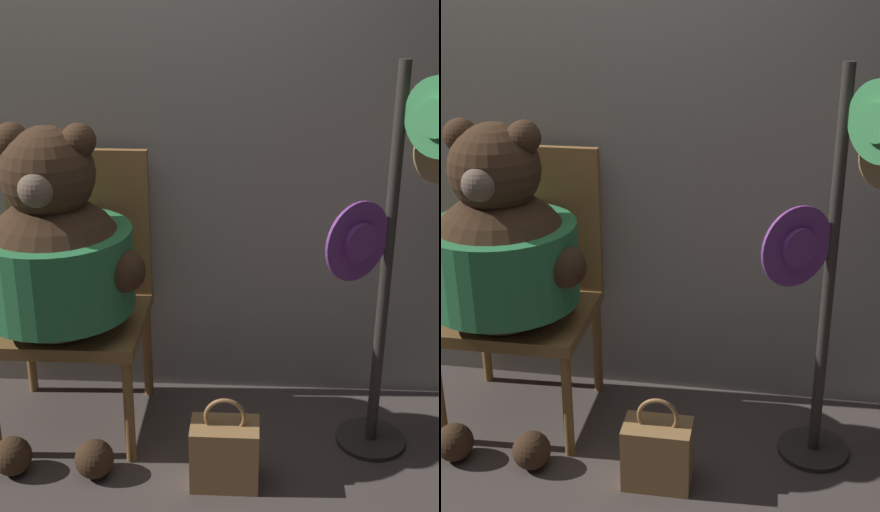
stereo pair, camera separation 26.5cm
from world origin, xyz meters
The scene contains 6 objects.
ground_plane centered at (0.00, 0.00, 0.00)m, with size 14.00×14.00×0.00m, color #4C423D.
wall_back centered at (0.00, 0.62, 1.36)m, with size 8.00×0.10×2.73m.
chair centered at (-0.08, 0.34, 0.60)m, with size 0.60×0.54×1.13m.
teddy_bear centered at (-0.09, 0.15, 0.78)m, with size 0.71×0.63×1.30m.
hat_display_rack centered at (1.17, 0.14, 0.85)m, with size 0.55×0.36×1.53m.
handbag_on_ground centered at (0.57, -0.11, 0.13)m, with size 0.25×0.15×0.37m.
Camera 2 is at (0.93, -2.27, 1.79)m, focal length 50.00 mm.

